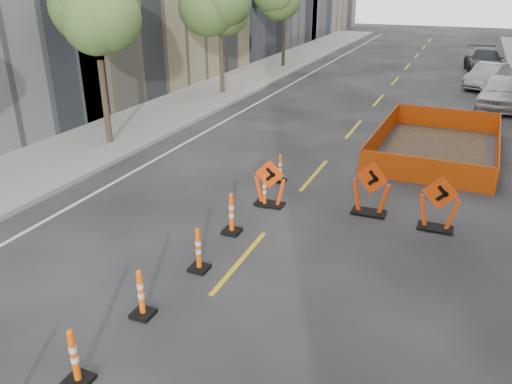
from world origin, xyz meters
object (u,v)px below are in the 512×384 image
at_px(channelizer_4, 198,249).
at_px(channelizer_7, 280,168).
at_px(channelizer_3, 141,293).
at_px(chevron_sign_right, 439,203).
at_px(chevron_sign_center, 371,188).
at_px(parked_car_far, 484,61).
at_px(chevron_sign_left, 270,183).
at_px(parked_car_mid, 488,76).
at_px(channelizer_2, 74,357).
at_px(channelizer_5, 231,213).
at_px(channelizer_6, 265,190).
at_px(parked_car_near, 500,92).

height_order(channelizer_4, channelizer_7, channelizer_4).
bearing_deg(channelizer_3, chevron_sign_right, 50.58).
xyz_separation_m(chevron_sign_center, parked_car_far, (2.87, 25.70, 0.02)).
xyz_separation_m(chevron_sign_left, chevron_sign_right, (4.59, 0.29, 0.05)).
xyz_separation_m(channelizer_4, parked_car_far, (5.84, 30.14, 0.27)).
bearing_deg(chevron_sign_left, parked_car_mid, 65.64).
distance_m(channelizer_3, chevron_sign_center, 7.10).
xyz_separation_m(chevron_sign_right, parked_car_far, (1.06, 25.96, 0.05)).
bearing_deg(chevron_sign_right, channelizer_7, 162.78).
bearing_deg(parked_car_mid, channelizer_2, -83.52).
xyz_separation_m(channelizer_5, chevron_sign_right, (4.87, 2.27, 0.19)).
distance_m(channelizer_3, parked_car_far, 32.61).
bearing_deg(channelizer_6, channelizer_2, -91.71).
bearing_deg(parked_car_mid, parked_car_near, -65.50).
xyz_separation_m(parked_car_near, parked_car_mid, (-0.51, 5.11, -0.09)).
xyz_separation_m(channelizer_6, parked_car_far, (5.78, 26.33, 0.33)).
distance_m(channelizer_2, chevron_sign_left, 7.70).
height_order(channelizer_2, channelizer_7, channelizer_2).
bearing_deg(chevron_sign_center, parked_car_mid, 97.22).
bearing_deg(parked_car_mid, channelizer_3, -84.48).
bearing_deg(chevron_sign_left, channelizer_5, -106.44).
distance_m(channelizer_7, chevron_sign_left, 1.87).
bearing_deg(channelizer_3, channelizer_5, 88.08).
height_order(channelizer_5, parked_car_near, parked_car_near).
relative_size(channelizer_3, chevron_sign_left, 0.74).
bearing_deg(channelizer_7, channelizer_6, -83.36).
bearing_deg(chevron_sign_right, parked_car_mid, 86.44).
bearing_deg(chevron_sign_center, chevron_sign_left, -152.93).
height_order(channelizer_2, chevron_sign_left, chevron_sign_left).
bearing_deg(parked_car_far, channelizer_3, -107.48).
relative_size(channelizer_2, parked_car_mid, 0.25).
relative_size(channelizer_3, chevron_sign_center, 0.67).
xyz_separation_m(channelizer_3, channelizer_6, (0.28, 5.71, -0.05)).
distance_m(channelizer_6, parked_car_far, 26.96).
relative_size(channelizer_3, channelizer_6, 1.10).
xyz_separation_m(channelizer_3, chevron_sign_left, (0.40, 5.79, 0.18)).
height_order(channelizer_7, chevron_sign_left, chevron_sign_left).
relative_size(channelizer_6, parked_car_near, 0.20).
bearing_deg(chevron_sign_left, chevron_sign_center, 2.62).
bearing_deg(chevron_sign_right, chevron_sign_left, -176.41).
xyz_separation_m(channelizer_6, chevron_sign_right, (4.72, 0.37, 0.28)).
height_order(chevron_sign_left, parked_car_mid, parked_car_mid).
relative_size(channelizer_2, channelizer_7, 1.15).
bearing_deg(channelizer_4, channelizer_7, 91.58).
xyz_separation_m(channelizer_2, channelizer_3, (-0.05, 1.90, -0.01)).
bearing_deg(channelizer_6, chevron_sign_center, 12.27).
relative_size(channelizer_7, chevron_sign_center, 0.59).
bearing_deg(parked_car_far, channelizer_4, -107.74).
relative_size(channelizer_4, chevron_sign_right, 0.71).
xyz_separation_m(parked_car_near, parked_car_far, (-0.72, 10.65, 0.01)).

